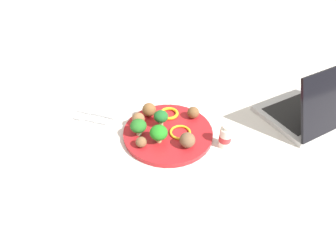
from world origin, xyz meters
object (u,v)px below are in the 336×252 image
object	(u,v)px
plate	(168,133)
meatball_back_right	(149,110)
pepper_ring_mid_left	(180,132)
broccoli_floret_front_right	(138,126)
meatball_mid_right	(141,142)
pepper_ring_front_right	(169,113)
fork	(88,119)
laptop	(316,107)
meatball_mid_left	(193,113)
yogurt_bottle	(225,136)
meatball_back_left	(187,140)
knife	(94,113)
meatball_front_right	(138,119)
napkin	(94,118)
broccoli_floret_center	(161,117)
broccoli_floret_back_right	(159,133)

from	to	relation	value
plate	meatball_back_right	xyz separation A→B (m)	(0.08, -0.06, 0.03)
plate	pepper_ring_mid_left	world-z (taller)	pepper_ring_mid_left
broccoli_floret_front_right	meatball_mid_right	distance (m)	0.06
broccoli_floret_front_right	pepper_ring_front_right	size ratio (longest dim) A/B	0.83
meatball_back_right	fork	world-z (taller)	meatball_back_right
pepper_ring_mid_left	laptop	world-z (taller)	laptop
meatball_mid_left	yogurt_bottle	world-z (taller)	yogurt_bottle
meatball_back_left	meatball_mid_right	xyz separation A→B (m)	(0.13, 0.04, -0.01)
meatball_mid_left	meatball_back_left	bearing A→B (deg)	94.91
laptop	knife	bearing A→B (deg)	15.29
meatball_back_right	pepper_ring_front_right	world-z (taller)	meatball_back_right
meatball_front_right	laptop	xyz separation A→B (m)	(-0.55, -0.22, 0.00)
plate	napkin	size ratio (longest dim) A/B	1.65
napkin	fork	size ratio (longest dim) A/B	1.41
meatball_front_right	pepper_ring_mid_left	distance (m)	0.14
meatball_back_right	meatball_mid_right	world-z (taller)	meatball_back_right
broccoli_floret_front_right	napkin	distance (m)	0.19
meatball_back_right	knife	world-z (taller)	meatball_back_right
napkin	yogurt_bottle	distance (m)	0.44
meatball_mid_right	pepper_ring_mid_left	distance (m)	0.13
napkin	knife	xyz separation A→B (m)	(0.01, -0.02, 0.00)
meatball_mid_left	meatball_back_right	world-z (taller)	meatball_back_right
meatball_front_right	broccoli_floret_center	bearing A→B (deg)	-169.60
meatball_mid_left	meatball_mid_right	size ratio (longest dim) A/B	1.19
pepper_ring_mid_left	napkin	xyz separation A→B (m)	(0.30, -0.01, -0.02)
broccoli_floret_front_right	meatball_back_left	bearing A→B (deg)	176.39
broccoli_floret_front_right	knife	bearing A→B (deg)	-19.63
plate	meatball_mid_right	world-z (taller)	meatball_mid_right
meatball_back_left	laptop	size ratio (longest dim) A/B	0.12
meatball_mid_right	pepper_ring_front_right	bearing A→B (deg)	-102.65
meatball_back_left	meatball_back_right	bearing A→B (deg)	-35.14
meatball_mid_left	meatball_back_right	bearing A→B (deg)	11.38
broccoli_floret_front_right	yogurt_bottle	bearing A→B (deg)	-170.56
meatball_mid_left	meatball_mid_right	world-z (taller)	meatball_mid_left
fork	knife	distance (m)	0.04
meatball_back_right	laptop	xyz separation A→B (m)	(-0.53, -0.17, -0.00)
meatball_mid_right	meatball_front_right	bearing A→B (deg)	-65.01
broccoli_floret_back_right	laptop	size ratio (longest dim) A/B	0.15
meatball_mid_right	fork	bearing A→B (deg)	-19.90
broccoli_floret_center	meatball_back_right	size ratio (longest dim) A/B	1.19
meatball_mid_right	yogurt_bottle	bearing A→B (deg)	-158.79
broccoli_floret_front_right	meatball_front_right	bearing A→B (deg)	-68.24
knife	yogurt_bottle	size ratio (longest dim) A/B	1.92
broccoli_floret_center	meatball_mid_left	size ratio (longest dim) A/B	1.39
meatball_back_left	broccoli_floret_center	bearing A→B (deg)	-34.42
pepper_ring_front_right	knife	size ratio (longest dim) A/B	0.44
meatball_front_right	meatball_back_right	world-z (taller)	meatball_back_right
meatball_mid_right	napkin	size ratio (longest dim) A/B	0.19
broccoli_floret_center	pepper_ring_front_right	size ratio (longest dim) A/B	0.84
broccoli_floret_back_right	meatball_front_right	distance (m)	0.11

